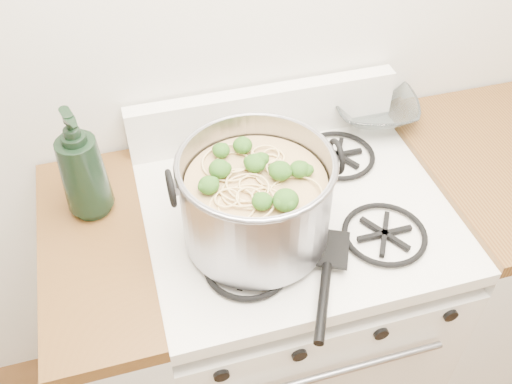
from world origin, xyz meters
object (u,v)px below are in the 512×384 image
(spatula, at_px, (329,246))
(glass_bowl, at_px, (374,112))
(stock_pot, at_px, (256,201))
(bottle, at_px, (81,164))
(gas_range, at_px, (290,313))

(spatula, relative_size, glass_bowl, 3.16)
(stock_pot, relative_size, bottle, 1.28)
(gas_range, height_order, stock_pot, stock_pot)
(glass_bowl, bearing_deg, gas_range, -139.79)
(spatula, xyz_separation_m, glass_bowl, (0.31, 0.44, 0.00))
(gas_range, height_order, bottle, bottle)
(stock_pot, height_order, glass_bowl, stock_pot)
(spatula, bearing_deg, glass_bowl, 80.90)
(gas_range, bearing_deg, glass_bowl, 40.21)
(gas_range, xyz_separation_m, stock_pot, (-0.13, -0.07, 0.59))
(stock_pot, bearing_deg, bottle, 152.33)
(stock_pot, bearing_deg, gas_range, 28.08)
(stock_pot, relative_size, glass_bowl, 3.86)
(spatula, bearing_deg, gas_range, 122.70)
(bottle, bearing_deg, glass_bowl, -5.85)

